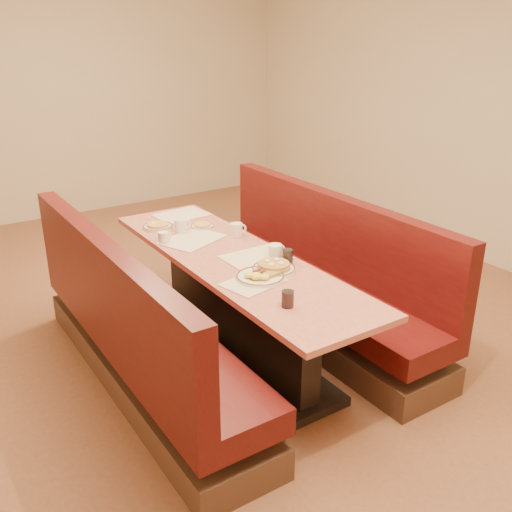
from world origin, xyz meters
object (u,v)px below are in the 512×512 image
coffee_mug_c (237,230)px  coffee_mug_b (164,237)px  soda_tumbler_near (288,299)px  soda_tumbler_mid (288,256)px  pancake_plate (274,267)px  eggs_plate (260,276)px  booth_right (316,284)px  booth_left (137,337)px  coffee_mug_a (276,251)px  diner_table (234,306)px  coffee_mug_d (181,225)px

coffee_mug_c → coffee_mug_b: bearing=167.1°
soda_tumbler_near → soda_tumbler_mid: bearing=53.7°
pancake_plate → eggs_plate: 0.16m
pancake_plate → coffee_mug_b: bearing=113.4°
booth_right → eggs_plate: booth_right is taller
booth_left → coffee_mug_b: 0.81m
booth_left → coffee_mug_a: (0.95, -0.18, 0.44)m
diner_table → eggs_plate: bearing=-97.4°
eggs_plate → coffee_mug_d: size_ratio=2.32×
eggs_plate → coffee_mug_a: coffee_mug_a is taller
pancake_plate → coffee_mug_a: (0.13, 0.16, 0.03)m
booth_left → coffee_mug_a: bearing=-10.9°
soda_tumbler_near → diner_table: bearing=80.5°
coffee_mug_b → diner_table: bearing=-65.4°
booth_left → pancake_plate: size_ratio=8.75×
soda_tumbler_mid → soda_tumbler_near: bearing=-126.3°
diner_table → eggs_plate: 0.57m
eggs_plate → coffee_mug_c: (0.29, 0.75, 0.03)m
booth_left → soda_tumbler_mid: size_ratio=25.68×
booth_right → soda_tumbler_mid: booth_right is taller
diner_table → pancake_plate: size_ratio=8.75×
coffee_mug_a → soda_tumbler_near: (-0.35, -0.62, -0.01)m
coffee_mug_b → soda_tumbler_mid: 0.96m
booth_right → eggs_plate: 0.97m
booth_right → coffee_mug_c: 0.75m
coffee_mug_d → soda_tumbler_near: (-0.07, -1.46, -0.00)m
coffee_mug_d → coffee_mug_a: bearing=-69.1°
coffee_mug_b → coffee_mug_d: bearing=30.5°
coffee_mug_d → soda_tumbler_mid: (0.30, -0.95, -0.00)m
coffee_mug_c → soda_tumbler_mid: size_ratio=1.34×
booth_left → coffee_mug_d: size_ratio=18.79×
booth_right → soda_tumbler_mid: 0.72m
diner_table → pancake_plate: pancake_plate is taller
booth_right → pancake_plate: bearing=-151.8°
pancake_plate → booth_right: bearing=28.2°
coffee_mug_a → soda_tumbler_near: 0.71m
soda_tumbler_mid → coffee_mug_d: bearing=107.8°
eggs_plate → coffee_mug_c: coffee_mug_c is taller
soda_tumbler_near → eggs_plate: bearing=78.4°
pancake_plate → coffee_mug_c: bearing=78.2°
eggs_plate → soda_tumbler_near: (-0.08, -0.40, 0.03)m
pancake_plate → coffee_mug_b: 0.94m
booth_right → soda_tumbler_near: bearing=-137.2°
coffee_mug_a → coffee_mug_b: 0.86m
booth_right → coffee_mug_a: (-0.51, -0.18, 0.44)m
booth_left → soda_tumbler_near: size_ratio=25.96×
coffee_mug_a → booth_right: bearing=15.0°
coffee_mug_a → coffee_mug_c: coffee_mug_a is taller
pancake_plate → coffee_mug_b: coffee_mug_b is taller
coffee_mug_b → coffee_mug_c: coffee_mug_c is taller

